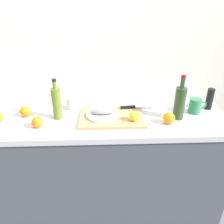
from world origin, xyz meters
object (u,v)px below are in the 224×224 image
white_plate (103,115)px  pepper_mill (210,99)px  cutting_board (112,117)px  fish_fillet (103,111)px  coffee_mug_1 (72,103)px  olive_oil_bottle (57,103)px  chef_knife (135,107)px  lemon_0 (134,116)px  coffee_mug_0 (195,106)px  wine_bottle (180,102)px

white_plate → pepper_mill: (0.80, 0.12, 0.05)m
cutting_board → pepper_mill: pepper_mill is taller
fish_fillet → coffee_mug_1: size_ratio=1.37×
cutting_board → pepper_mill: size_ratio=2.74×
cutting_board → olive_oil_bottle: 0.39m
chef_knife → lemon_0: (-0.03, -0.20, 0.02)m
white_plate → pepper_mill: 0.81m
coffee_mug_1 → pepper_mill: bearing=-2.3°
olive_oil_bottle → coffee_mug_0: (0.99, 0.05, -0.06)m
white_plate → coffee_mug_1: (-0.23, 0.16, 0.02)m
wine_bottle → pepper_mill: wine_bottle is taller
cutting_board → white_plate: bearing=173.3°
chef_knife → pepper_mill: bearing=-5.8°
lemon_0 → olive_oil_bottle: olive_oil_bottle is taller
lemon_0 → coffee_mug_0: coffee_mug_0 is taller
white_plate → fish_fillet: fish_fillet is taller
olive_oil_bottle → coffee_mug_1: olive_oil_bottle is taller
white_plate → cutting_board: bearing=-6.7°
cutting_board → fish_fillet: (-0.06, 0.01, 0.04)m
fish_fillet → coffee_mug_0: coffee_mug_0 is taller
wine_bottle → pepper_mill: bearing=26.7°
chef_knife → coffee_mug_1: 0.47m
lemon_0 → wine_bottle: size_ratio=0.22×
white_plate → lemon_0: lemon_0 is taller
chef_knife → coffee_mug_0: coffee_mug_0 is taller
white_plate → chef_knife: (0.24, 0.11, 0.00)m
chef_knife → olive_oil_bottle: olive_oil_bottle is taller
white_plate → coffee_mug_1: coffee_mug_1 is taller
pepper_mill → fish_fillet: bearing=-171.4°
coffee_mug_1 → lemon_0: bearing=-29.1°
chef_knife → lemon_0: lemon_0 is taller
chef_knife → olive_oil_bottle: 0.57m
lemon_0 → pepper_mill: size_ratio=0.42×
coffee_mug_0 → chef_knife: bearing=173.2°
coffee_mug_0 → pepper_mill: (0.13, 0.06, 0.03)m
wine_bottle → coffee_mug_1: size_ratio=2.49×
wine_bottle → coffee_mug_1: bearing=166.5°
lemon_0 → wine_bottle: wine_bottle is taller
fish_fillet → pepper_mill: size_ratio=1.06×
coffee_mug_0 → pepper_mill: size_ratio=0.80×
olive_oil_bottle → pepper_mill: 1.12m
chef_knife → coffee_mug_1: size_ratio=2.33×
wine_bottle → coffee_mug_1: wine_bottle is taller
chef_knife → olive_oil_bottle: size_ratio=1.02×
fish_fillet → chef_knife: 0.27m
white_plate → lemon_0: size_ratio=3.38×
wine_bottle → cutting_board: bearing=178.7°
lemon_0 → olive_oil_bottle: 0.53m
cutting_board → white_plate: 0.07m
cutting_board → wine_bottle: bearing=-1.3°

